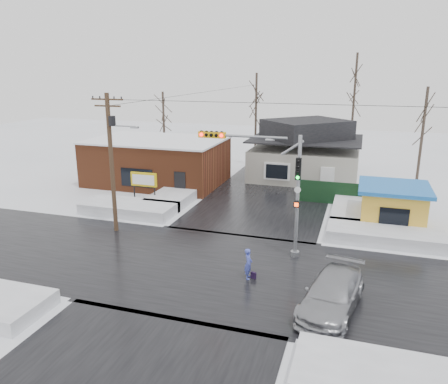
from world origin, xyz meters
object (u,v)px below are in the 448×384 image
(traffic_signal, at_px, (270,178))
(marquee_sign, at_px, (144,180))
(kiosk, at_px, (393,206))
(pedestrian, at_px, (248,264))
(utility_pole, at_px, (112,155))
(car, at_px, (332,294))

(traffic_signal, bearing_deg, marquee_sign, 150.28)
(kiosk, relative_size, pedestrian, 2.82)
(utility_pole, bearing_deg, traffic_signal, -2.95)
(marquee_sign, xyz_separation_m, car, (15.45, -11.85, -1.14))
(utility_pole, relative_size, pedestrian, 5.51)
(pedestrian, bearing_deg, car, -122.73)
(kiosk, bearing_deg, utility_pole, -159.56)
(pedestrian, height_order, car, pedestrian)
(traffic_signal, height_order, car, traffic_signal)
(traffic_signal, distance_m, kiosk, 10.43)
(traffic_signal, height_order, kiosk, traffic_signal)
(marquee_sign, bearing_deg, utility_pole, -79.87)
(traffic_signal, xyz_separation_m, pedestrian, (-0.29, -3.50, -3.72))
(utility_pole, bearing_deg, car, -22.18)
(kiosk, xyz_separation_m, pedestrian, (-7.36, -10.53, -0.65))
(pedestrian, bearing_deg, marquee_sign, 38.26)
(utility_pole, distance_m, pedestrian, 11.67)
(utility_pole, distance_m, car, 16.12)
(traffic_signal, distance_m, marquee_sign, 13.42)
(marquee_sign, bearing_deg, car, -37.51)
(utility_pole, xyz_separation_m, pedestrian, (10.07, -4.04, -4.30))
(kiosk, height_order, car, kiosk)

